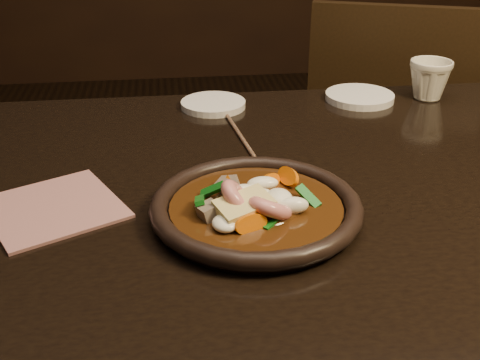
{
  "coord_description": "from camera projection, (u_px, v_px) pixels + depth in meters",
  "views": [
    {
      "loc": [
        -0.34,
        -0.71,
        1.14
      ],
      "look_at": [
        -0.26,
        -0.04,
        0.8
      ],
      "focal_mm": 45.0,
      "sensor_mm": 36.0,
      "label": 1
    }
  ],
  "objects": [
    {
      "name": "table",
      "position": [
        412.0,
        235.0,
        0.88
      ],
      "size": [
        1.6,
        0.9,
        0.75
      ],
      "color": "black",
      "rests_on": "floor"
    },
    {
      "name": "chair",
      "position": [
        385.0,
        152.0,
        1.6
      ],
      "size": [
        0.54,
        0.54,
        0.89
      ],
      "rotation": [
        0.0,
        0.0,
        2.77
      ],
      "color": "black",
      "rests_on": "floor"
    },
    {
      "name": "plate",
      "position": [
        256.0,
        208.0,
        0.77
      ],
      "size": [
        0.27,
        0.27,
        0.03
      ],
      "color": "black",
      "rests_on": "table"
    },
    {
      "name": "stirfry",
      "position": [
        255.0,
        205.0,
        0.76
      ],
      "size": [
        0.16,
        0.15,
        0.06
      ],
      "color": "#331A09",
      "rests_on": "plate"
    },
    {
      "name": "soy_dish",
      "position": [
        244.0,
        214.0,
        0.77
      ],
      "size": [
        0.1,
        0.1,
        0.01
      ],
      "primitive_type": "cylinder",
      "color": "white",
      "rests_on": "table"
    },
    {
      "name": "saucer_left",
      "position": [
        213.0,
        104.0,
        1.14
      ],
      "size": [
        0.12,
        0.12,
        0.01
      ],
      "primitive_type": "cylinder",
      "color": "white",
      "rests_on": "table"
    },
    {
      "name": "saucer_right",
      "position": [
        360.0,
        97.0,
        1.18
      ],
      "size": [
        0.13,
        0.13,
        0.01
      ],
      "primitive_type": "cylinder",
      "color": "white",
      "rests_on": "table"
    },
    {
      "name": "tea_cup",
      "position": [
        430.0,
        78.0,
        1.17
      ],
      "size": [
        0.1,
        0.09,
        0.08
      ],
      "primitive_type": "imported",
      "rotation": [
        0.0,
        0.0,
        -0.25
      ],
      "color": "beige",
      "rests_on": "table"
    },
    {
      "name": "chopsticks",
      "position": [
        240.0,
        135.0,
        1.01
      ],
      "size": [
        0.03,
        0.23,
        0.01
      ],
      "rotation": [
        0.0,
        0.0,
        0.12
      ],
      "color": "tan",
      "rests_on": "table"
    },
    {
      "name": "napkin",
      "position": [
        54.0,
        208.0,
        0.79
      ],
      "size": [
        0.22,
        0.22,
        0.0
      ],
      "primitive_type": "cube",
      "rotation": [
        0.0,
        0.0,
        0.47
      ],
      "color": "#9E6661",
      "rests_on": "table"
    }
  ]
}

